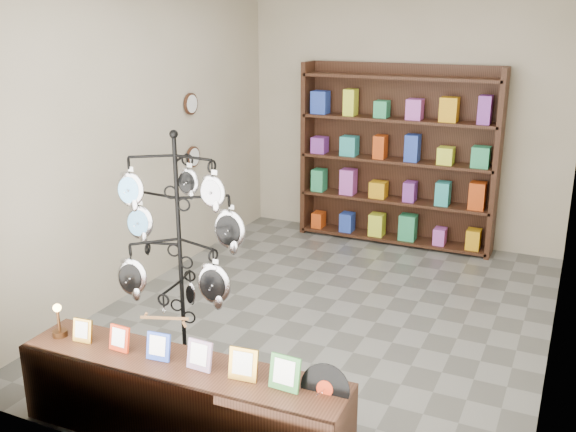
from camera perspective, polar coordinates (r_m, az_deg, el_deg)
name	(u,v)px	position (r m, az deg, el deg)	size (l,w,h in m)	color
ground	(326,312)	(6.25, 3.37, -8.55)	(5.00, 5.00, 0.00)	slate
room_envelope	(329,121)	(5.70, 3.70, 8.46)	(5.00, 5.00, 5.00)	#C1B49B
display_tree	(179,239)	(4.86, -9.65, -2.06)	(1.02, 1.00, 1.95)	black
front_shelf	(182,401)	(4.47, -9.44, -15.92)	(2.30, 0.55, 0.81)	black
back_shelving	(397,162)	(8.00, 9.65, 4.78)	(2.42, 0.36, 2.20)	black
wall_clocks	(192,131)	(7.36, -8.53, 7.51)	(0.03, 0.24, 0.84)	black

